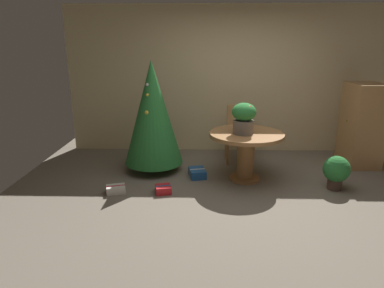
{
  "coord_description": "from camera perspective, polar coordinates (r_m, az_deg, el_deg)",
  "views": [
    {
      "loc": [
        -0.61,
        -3.99,
        1.93
      ],
      "look_at": [
        -0.72,
        0.33,
        0.65
      ],
      "focal_mm": 31.59,
      "sensor_mm": 36.0,
      "label": 1
    }
  ],
  "objects": [
    {
      "name": "gift_box_red",
      "position": [
        4.61,
        -4.88,
        -7.63
      ],
      "size": [
        0.24,
        0.24,
        0.1
      ],
      "color": "red",
      "rests_on": "ground_plane"
    },
    {
      "name": "potted_plant",
      "position": [
        5.03,
        23.18,
        -4.15
      ],
      "size": [
        0.36,
        0.36,
        0.48
      ],
      "color": "#4C382D",
      "rests_on": "ground_plane"
    },
    {
      "name": "gift_box_blue",
      "position": [
        5.12,
        0.9,
        -4.91
      ],
      "size": [
        0.28,
        0.35,
        0.12
      ],
      "color": "#1E569E",
      "rests_on": "ground_plane"
    },
    {
      "name": "holiday_tree",
      "position": [
        5.2,
        -6.66,
        5.24
      ],
      "size": [
        0.91,
        0.91,
        1.72
      ],
      "color": "brown",
      "rests_on": "ground_plane"
    },
    {
      "name": "gift_box_cream",
      "position": [
        4.7,
        -12.74,
        -7.48
      ],
      "size": [
        0.29,
        0.24,
        0.11
      ],
      "color": "silver",
      "rests_on": "ground_plane"
    },
    {
      "name": "wooden_cabinet",
      "position": [
        6.15,
        26.78,
        2.89
      ],
      "size": [
        0.53,
        0.69,
        1.34
      ],
      "color": "#B27F4C",
      "rests_on": "ground_plane"
    },
    {
      "name": "ground_plane",
      "position": [
        4.48,
        9.31,
        -9.27
      ],
      "size": [
        6.6,
        6.6,
        0.0
      ],
      "primitive_type": "plane",
      "color": "#756B5B"
    },
    {
      "name": "back_wall_panel",
      "position": [
        6.26,
        7.2,
        10.59
      ],
      "size": [
        6.0,
        0.1,
        2.6
      ],
      "primitive_type": "cube",
      "color": "beige",
      "rests_on": "ground_plane"
    },
    {
      "name": "wooden_chair_far",
      "position": [
        5.75,
        8.01,
        2.36
      ],
      "size": [
        0.46,
        0.41,
        0.95
      ],
      "color": "#B27F4C",
      "rests_on": "ground_plane"
    },
    {
      "name": "flower_vase",
      "position": [
        4.77,
        8.75,
        4.52
      ],
      "size": [
        0.34,
        0.34,
        0.44
      ],
      "color": "#665B51",
      "rests_on": "round_dining_table"
    },
    {
      "name": "round_dining_table",
      "position": [
        4.93,
        9.09,
        -0.32
      ],
      "size": [
        1.07,
        1.07,
        0.72
      ],
      "color": "#9E6B3D",
      "rests_on": "ground_plane"
    }
  ]
}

